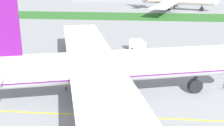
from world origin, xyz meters
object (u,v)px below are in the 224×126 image
airliner_foreground (105,67)px  service_truck_baggage_loader (137,44)px  ground_crew_wingwalker_port (66,85)px  parked_airliner_far_centre (175,0)px

airliner_foreground → service_truck_baggage_loader: airliner_foreground is taller
airliner_foreground → ground_crew_wingwalker_port: 10.14m
airliner_foreground → parked_airliner_far_centre: size_ratio=1.16×
airliner_foreground → ground_crew_wingwalker_port: bearing=157.9°
service_truck_baggage_loader → parked_airliner_far_centre: parked_airliner_far_centre is taller
ground_crew_wingwalker_port → service_truck_baggage_loader: bearing=66.2°
ground_crew_wingwalker_port → service_truck_baggage_loader: size_ratio=0.35×
ground_crew_wingwalker_port → airliner_foreground: bearing=-22.1°
parked_airliner_far_centre → airliner_foreground: bearing=-101.8°
airliner_foreground → service_truck_baggage_loader: bearing=80.9°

